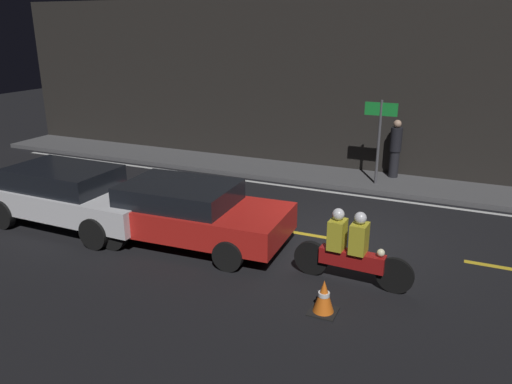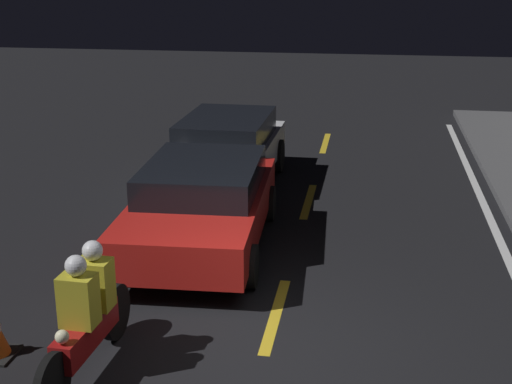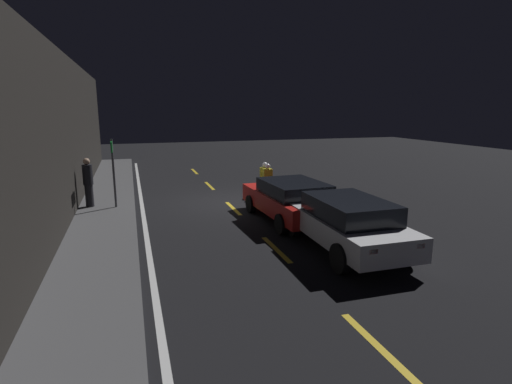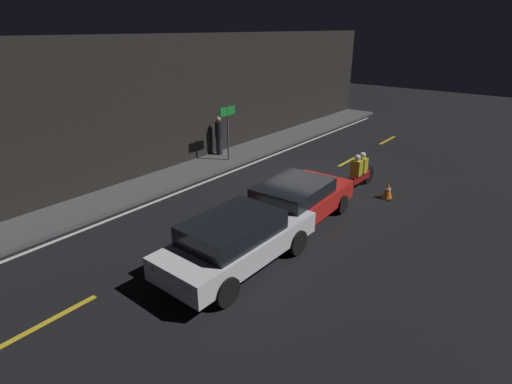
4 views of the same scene
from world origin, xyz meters
name	(u,v)px [view 1 (image 1 of 4)]	position (x,y,z in m)	size (l,w,h in m)	color
ground_plane	(342,240)	(0.00, 0.00, 0.00)	(56.00, 56.00, 0.00)	black
raised_curb	(380,183)	(0.00, 4.37, 0.07)	(28.00, 1.91, 0.14)	#4C4C4F
building_front	(394,89)	(0.00, 5.48, 2.68)	(28.00, 0.30, 5.35)	black
lane_dash_a	(12,184)	(-10.00, 0.00, 0.00)	(2.00, 0.14, 0.01)	gold
lane_dash_b	(136,205)	(-5.50, 0.00, 0.00)	(2.00, 0.14, 0.01)	gold
lane_dash_c	(299,233)	(-1.00, 0.00, 0.00)	(2.00, 0.14, 0.01)	gold
lane_solid_kerb	(371,197)	(0.00, 3.16, 0.00)	(25.20, 0.14, 0.01)	silver
sedan_white	(70,194)	(-6.06, -1.67, 0.76)	(4.40, 1.92, 1.39)	silver
taxi_red	(187,211)	(-3.06, -1.42, 0.71)	(4.34, 2.16, 1.31)	red
motorcycle	(349,249)	(0.57, -1.79, 0.66)	(2.22, 0.39, 1.40)	black
traffic_cone_near	(324,297)	(0.46, -2.96, 0.29)	(0.45, 0.45, 0.59)	black
pedestrian	(395,148)	(0.27, 4.94, 1.03)	(0.34, 0.34, 1.73)	black
shop_sign	(380,126)	(-0.08, 4.05, 1.83)	(0.90, 0.08, 2.40)	#4C4C51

